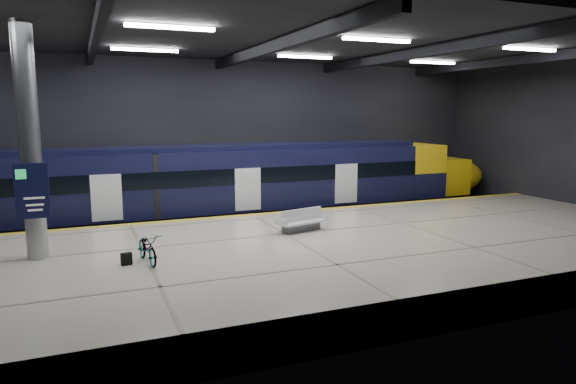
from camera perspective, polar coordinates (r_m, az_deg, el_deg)
ground at (r=19.64m, az=-1.41°, el=-7.18°), size 30.00×30.00×0.00m
room_shell at (r=18.88m, az=-1.49°, el=9.74°), size 30.10×16.10×8.05m
platform at (r=17.27m, az=1.56°, el=-7.56°), size 30.00×11.00×1.10m
safety_strip at (r=21.90m, az=-3.99°, el=-2.53°), size 30.00×0.40×0.01m
rails at (r=24.68m, az=-5.98°, el=-3.68°), size 30.00×1.52×0.16m
train at (r=24.08m, az=-8.24°, el=0.74°), size 29.40×2.84×3.79m
bench at (r=18.89m, az=1.48°, el=-3.48°), size 2.01×1.20×0.83m
bicycle at (r=15.51m, az=-15.34°, el=-6.01°), size 0.83×1.74×0.88m
pannier_bag at (r=15.52m, az=-17.52°, el=-7.10°), size 0.32×0.22×0.35m
info_column at (r=16.69m, az=-26.77°, el=4.58°), size 0.90×0.78×6.90m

